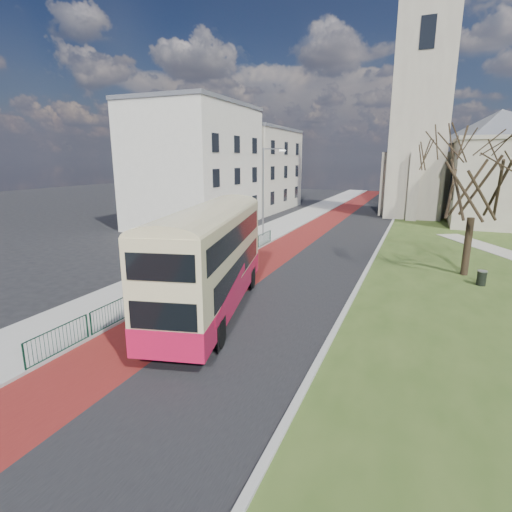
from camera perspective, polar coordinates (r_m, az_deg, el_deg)
The scene contains 14 objects.
ground at distance 19.97m, azimuth -5.98°, elevation -7.29°, with size 160.00×160.00×0.00m, color black.
road_carriageway at distance 37.79m, azimuth 10.63°, elevation 2.57°, with size 9.00×120.00×0.01m, color black.
bus_lane at distance 38.41m, azimuth 6.69°, elevation 2.89°, with size 3.40×120.00×0.01m, color #591414.
pavement_west at distance 39.58m, azimuth 1.39°, elevation 3.38°, with size 4.00×120.00×0.12m, color gray.
kerb_west at distance 38.92m, azimuth 4.14°, elevation 3.18°, with size 0.25×120.00×0.13m, color #999993.
kerb_east at distance 39.10m, azimuth 17.86°, elevation 2.60°, with size 0.25×80.00×0.13m, color #999993.
pedestrian_railing at distance 24.49m, azimuth -7.66°, elevation -2.01°, with size 0.07×24.00×1.12m.
gothic_church at distance 54.80m, azimuth 27.59°, elevation 18.49°, with size 16.38×18.00×40.00m.
street_block_near at distance 44.72m, azimuth -8.69°, elevation 12.72°, with size 10.30×14.30×13.00m.
street_block_far at distance 59.03m, azimuth -0.48°, elevation 12.33°, with size 10.30×16.30×11.50m.
streetlamp at distance 36.93m, azimuth 1.26°, elevation 9.73°, with size 2.13×0.18×8.00m.
bus at distance 18.54m, azimuth -6.54°, elevation 0.08°, with size 5.38×12.01×4.89m.
winter_tree_near at distance 27.50m, azimuth 29.04°, elevation 10.67°, with size 7.88×7.88×9.31m.
litter_bin at distance 26.38m, azimuth 29.53°, elevation -2.74°, with size 0.71×0.71×0.87m.
Camera 1 is at (8.99, -16.35, 7.11)m, focal length 28.00 mm.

